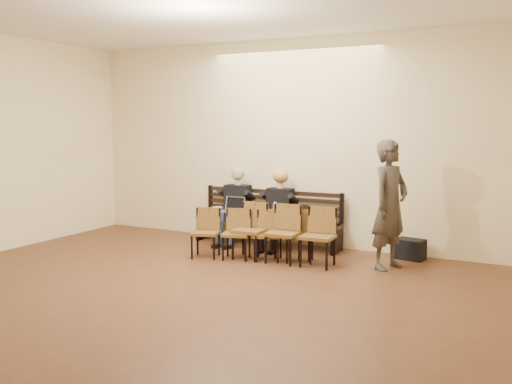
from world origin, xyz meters
TOP-DOWN VIEW (x-y plane):
  - ground at (0.00, 0.00)m, footprint 10.00×10.00m
  - room_walls at (0.00, 0.79)m, footprint 8.02×10.01m
  - bench at (-0.34, 4.65)m, footprint 2.60×0.90m
  - seated_man at (-0.90, 4.53)m, footprint 0.54×0.74m
  - seated_woman at (-0.08, 4.53)m, footprint 0.52×0.72m
  - laptop at (-0.87, 4.33)m, footprint 0.39×0.32m
  - water_bottle at (0.01, 4.23)m, footprint 0.08×0.08m
  - bag at (2.07, 4.75)m, footprint 0.47×0.36m
  - passerby at (1.91, 4.05)m, footprint 0.75×0.91m
  - chair_row_front at (0.40, 3.67)m, footprint 1.58×0.52m
  - chair_row_back at (-0.09, 3.62)m, footprint 1.92×0.94m

SIDE VIEW (x-z plane):
  - ground at x=0.00m, z-range 0.00..0.00m
  - bag at x=2.07m, z-range 0.00..0.31m
  - bench at x=-0.34m, z-range 0.00..0.45m
  - chair_row_back at x=-0.09m, z-range 0.00..0.77m
  - chair_row_front at x=0.40m, z-range 0.00..0.87m
  - water_bottle at x=0.01m, z-range 0.45..0.70m
  - laptop at x=-0.87m, z-range 0.45..0.71m
  - seated_woman at x=-0.08m, z-range 0.00..1.21m
  - seated_man at x=-0.90m, z-range 0.00..1.29m
  - passerby at x=1.91m, z-range 0.00..2.14m
  - room_walls at x=0.00m, z-range 0.78..4.29m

